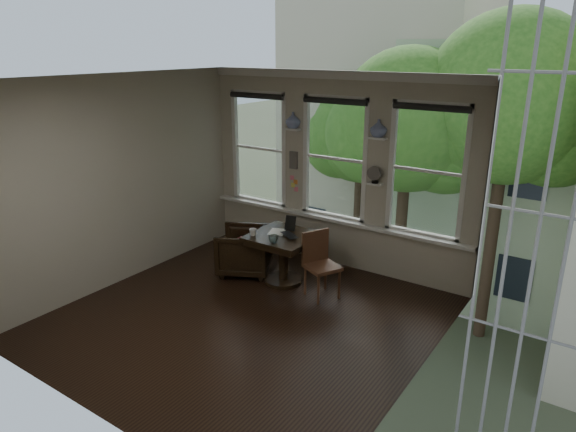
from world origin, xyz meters
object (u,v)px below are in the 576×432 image
Objects in this scene: table at (283,259)px; mug at (253,232)px; laptop at (286,236)px; side_chair_right at (322,266)px; armchair_left at (244,251)px.

mug is at bearing -142.03° from table.
laptop reaches higher than table.
table is 8.33× the size of mug.
laptop is at bearing -30.73° from table.
table is at bearing 179.67° from laptop.
laptop is at bearing 113.90° from side_chair_right.
armchair_left is at bearing 148.27° from mug.
side_chair_right reaches higher than laptop.
table is 0.70m from armchair_left.
mug is (-0.34, -0.27, 0.43)m from table.
side_chair_right is (1.41, -0.03, 0.10)m from armchair_left.
laptop is (0.08, -0.05, 0.39)m from table.
laptop is 0.48m from mug.
side_chair_right is (0.71, -0.07, 0.09)m from table.
laptop is at bearing 26.96° from mug.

